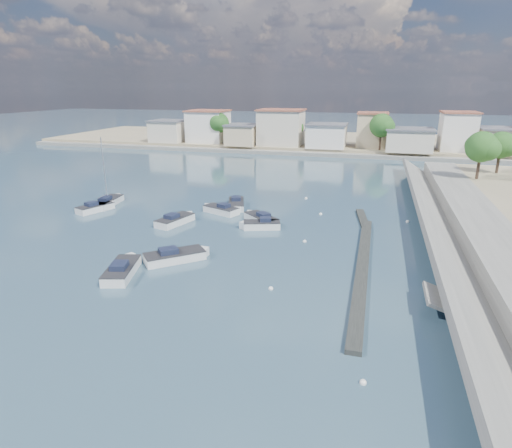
{
  "coord_description": "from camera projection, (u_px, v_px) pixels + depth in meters",
  "views": [
    {
      "loc": [
        7.31,
        -24.88,
        14.85
      ],
      "look_at": [
        -3.95,
        15.28,
        1.4
      ],
      "focal_mm": 30.0,
      "sensor_mm": 36.0,
      "label": 1
    }
  ],
  "objects": [
    {
      "name": "far_shore_land",
      "position": [
        348.0,
        142.0,
        113.33
      ],
      "size": [
        160.0,
        40.0,
        1.4
      ],
      "primitive_type": "cube",
      "color": "gray",
      "rests_on": "ground"
    },
    {
      "name": "motorboat_g",
      "position": [
        236.0,
        205.0,
        54.71
      ],
      "size": [
        3.38,
        5.66,
        1.48
      ],
      "color": "white",
      "rests_on": "ground"
    },
    {
      "name": "motorboat_b",
      "position": [
        177.0,
        220.0,
        48.53
      ],
      "size": [
        3.21,
        5.46,
        1.48
      ],
      "color": "white",
      "rests_on": "ground"
    },
    {
      "name": "mooring_buoys",
      "position": [
        328.0,
        241.0,
        43.02
      ],
      "size": [
        13.35,
        38.01,
        0.38
      ],
      "color": "white",
      "rests_on": "ground"
    },
    {
      "name": "motorboat_c",
      "position": [
        260.0,
        219.0,
        49.05
      ],
      "size": [
        4.72,
        4.49,
        1.48
      ],
      "color": "white",
      "rests_on": "ground"
    },
    {
      "name": "far_town",
      "position": [
        393.0,
        133.0,
        95.46
      ],
      "size": [
        113.01,
        12.8,
        8.35
      ],
      "color": "beige",
      "rests_on": "far_shore_land"
    },
    {
      "name": "motorboat_e",
      "position": [
        97.0,
        208.0,
        53.43
      ],
      "size": [
        3.34,
        5.03,
        1.48
      ],
      "color": "white",
      "rests_on": "ground"
    },
    {
      "name": "motorboat_h",
      "position": [
        178.0,
        256.0,
        38.2
      ],
      "size": [
        5.32,
        5.07,
        1.48
      ],
      "color": "white",
      "rests_on": "ground"
    },
    {
      "name": "shore_trees",
      "position": [
        383.0,
        131.0,
        87.61
      ],
      "size": [
        74.56,
        38.32,
        7.92
      ],
      "color": "#38281E",
      "rests_on": "ground"
    },
    {
      "name": "seawall_walkway",
      "position": [
        504.0,
        260.0,
        36.12
      ],
      "size": [
        5.0,
        90.0,
        1.8
      ],
      "primitive_type": "cube",
      "color": "slate",
      "rests_on": "ground"
    },
    {
      "name": "motorboat_a",
      "position": [
        123.0,
        269.0,
        35.47
      ],
      "size": [
        3.28,
        5.7,
        1.48
      ],
      "color": "white",
      "rests_on": "ground"
    },
    {
      "name": "motorboat_f",
      "position": [
        220.0,
        210.0,
        52.57
      ],
      "size": [
        5.04,
        3.41,
        1.48
      ],
      "color": "white",
      "rests_on": "ground"
    },
    {
      "name": "breakwater",
      "position": [
        363.0,
        255.0,
        39.04
      ],
      "size": [
        2.0,
        31.02,
        0.35
      ],
      "color": "black",
      "rests_on": "ground"
    },
    {
      "name": "sailboat",
      "position": [
        109.0,
        202.0,
        56.19
      ],
      "size": [
        2.58,
        6.35,
        9.0
      ],
      "color": "white",
      "rests_on": "ground"
    },
    {
      "name": "far_shore_quay",
      "position": [
        341.0,
        155.0,
        94.18
      ],
      "size": [
        160.0,
        2.5,
        0.8
      ],
      "primitive_type": "cube",
      "color": "slate",
      "rests_on": "ground"
    },
    {
      "name": "ground",
      "position": [
        324.0,
        187.0,
        65.89
      ],
      "size": [
        400.0,
        400.0,
        0.0
      ],
      "primitive_type": "plane",
      "color": "#2E495C",
      "rests_on": "ground"
    },
    {
      "name": "motorboat_d",
      "position": [
        260.0,
        225.0,
        46.73
      ],
      "size": [
        4.5,
        2.78,
        1.48
      ],
      "color": "white",
      "rests_on": "ground"
    }
  ]
}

